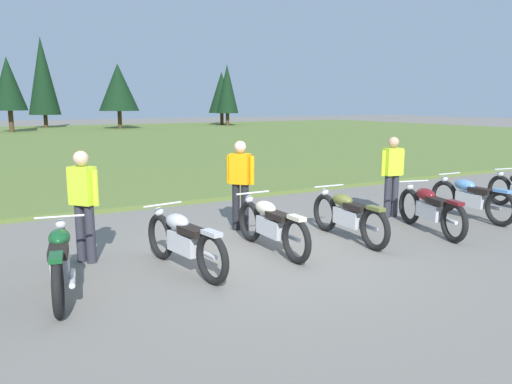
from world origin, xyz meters
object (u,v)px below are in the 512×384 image
Objects in this scene: motorcycle_cream at (271,225)px; rider_in_hivis_vest at (240,180)px; rider_checking_bike at (83,200)px; motorcycle_sky_blue at (471,198)px; motorcycle_olive at (348,215)px; motorcycle_british_green at (60,260)px; motorcycle_silver at (184,240)px; motorcycle_maroon at (430,209)px; rider_with_back_turned at (392,172)px.

rider_in_hivis_vest is at bearing 81.95° from motorcycle_cream.
rider_in_hivis_vest is at bearing 10.92° from rider_checking_bike.
motorcycle_sky_blue is 1.26× the size of rider_checking_bike.
motorcycle_sky_blue is (3.24, 0.03, 0.00)m from motorcycle_olive.
motorcycle_british_green is 0.99× the size of motorcycle_sky_blue.
rider_checking_bike is (-1.14, 1.07, 0.51)m from motorcycle_silver.
motorcycle_cream is at bearing -18.05° from rider_checking_bike.
motorcycle_maroon is 6.01m from rider_checking_bike.
rider_in_hivis_vest reaches higher than motorcycle_silver.
rider_with_back_turned is 1.00× the size of rider_checking_bike.
rider_in_hivis_vest is at bearing 148.25° from motorcycle_maroon.
motorcycle_british_green is at bearing -174.71° from motorcycle_cream.
rider_in_hivis_vest is (2.89, 0.56, 0.00)m from rider_checking_bike.
rider_checking_bike reaches higher than motorcycle_olive.
motorcycle_maroon is 1.40m from rider_with_back_turned.
motorcycle_cream is at bearing 172.82° from motorcycle_maroon.
rider_in_hivis_vest is (1.75, 1.63, 0.51)m from motorcycle_silver.
motorcycle_olive is 2.06m from rider_in_hivis_vest.
motorcycle_maroon is at bearing -7.18° from motorcycle_cream.
rider_checking_bike is (-5.85, 1.27, 0.51)m from motorcycle_maroon.
motorcycle_olive is at bearing -154.00° from rider_with_back_turned.
rider_in_hivis_vest reaches higher than motorcycle_cream.
motorcycle_olive is at bearing 168.72° from motorcycle_maroon.
motorcycle_silver and motorcycle_cream have the same top height.
motorcycle_british_green is 6.78m from rider_with_back_turned.
motorcycle_cream is at bearing -98.05° from rider_in_hivis_vest.
rider_with_back_turned is at bearing -0.04° from rider_checking_bike.
rider_in_hivis_vest is (3.42, 1.73, 0.51)m from motorcycle_british_green.
motorcycle_olive is at bearing 2.29° from motorcycle_silver.
motorcycle_cream is 4.75m from motorcycle_sky_blue.
motorcycle_maroon is at bearing -2.51° from motorcycle_silver.
motorcycle_silver is 1.02× the size of motorcycle_maroon.
motorcycle_british_green is at bearing -114.11° from rider_checking_bike.
rider_with_back_turned is (1.93, 0.94, 0.51)m from motorcycle_olive.
rider_checking_bike reaches higher than motorcycle_sky_blue.
motorcycle_silver is at bearing -167.97° from rider_with_back_turned.
motorcycle_cream is at bearing -165.78° from rider_with_back_turned.
rider_in_hivis_vest is (-2.96, 1.83, 0.51)m from motorcycle_maroon.
motorcycle_olive is at bearing -179.55° from motorcycle_sky_blue.
motorcycle_maroon is at bearing -12.29° from rider_checking_bike.
rider_with_back_turned is (0.28, 1.27, 0.51)m from motorcycle_maroon.
motorcycle_olive is 1.02× the size of motorcycle_maroon.
motorcycle_sky_blue is 1.67m from rider_with_back_turned.
motorcycle_cream is 1.54m from rider_in_hivis_vest.
rider_checking_bike reaches higher than motorcycle_maroon.
motorcycle_cream is at bearing 179.47° from motorcycle_sky_blue.
motorcycle_british_green is at bearing -177.23° from motorcycle_olive.
motorcycle_british_green and motorcycle_sky_blue have the same top height.
motorcycle_sky_blue is 1.26× the size of rider_in_hivis_vest.
motorcycle_cream is 1.51m from motorcycle_olive.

